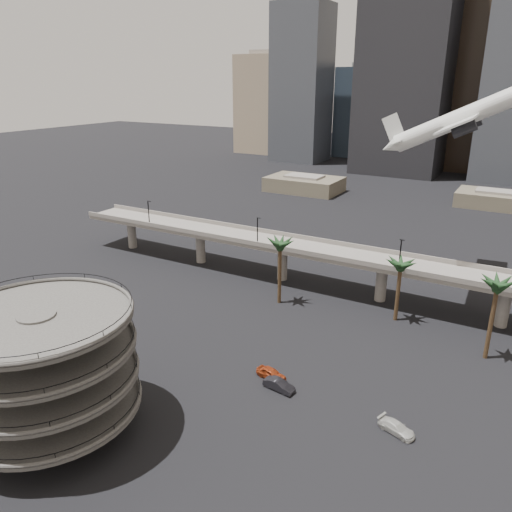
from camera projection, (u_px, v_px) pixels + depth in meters
The scene contains 10 objects.
ground at pixel (155, 447), 60.23m from camera, with size 700.00×700.00×0.00m, color black.
parking_ramp at pixel (44, 363), 59.76m from camera, with size 22.20×22.20×17.35m.
overpass at pixel (330, 256), 102.58m from camera, with size 130.00×9.30×14.70m.
palm_trees at pixel (432, 269), 85.00m from camera, with size 54.40×18.40×14.00m.
low_buildings at pixel (444, 198), 172.01m from camera, with size 135.00×27.50×6.80m.
skyline at pixel (509, 72), 215.16m from camera, with size 269.00×86.00×120.69m.
airborne_jet at pixel (466, 117), 95.92m from camera, with size 32.85×30.39×18.09m.
car_a at pixel (271, 374), 73.69m from camera, with size 1.91×4.74×1.62m, color #A63B17.
car_b at pixel (279, 385), 71.00m from camera, with size 1.65×4.74×1.56m, color black.
car_c at pixel (397, 428), 62.43m from camera, with size 1.98×4.86×1.41m, color beige.
Camera 1 is at (35.02, -36.24, 42.07)m, focal length 35.00 mm.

